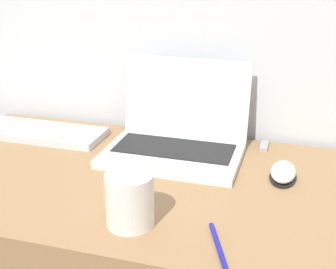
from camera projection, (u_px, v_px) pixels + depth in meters
name	position (u px, v px, depth m)	size (l,w,h in m)	color
laptop	(178.00, 134.00, 1.19)	(0.34, 0.28, 0.22)	silver
drink_cup	(130.00, 199.00, 0.87)	(0.09, 0.09, 0.10)	silver
computer_mouse	(283.00, 173.00, 1.06)	(0.06, 0.11, 0.03)	black
external_keyboard	(28.00, 131.00, 1.32)	(0.44, 0.14, 0.02)	silver
usb_stick	(264.00, 146.00, 1.24)	(0.02, 0.06, 0.01)	#99999E
pen	(218.00, 247.00, 0.82)	(0.06, 0.13, 0.01)	#191999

